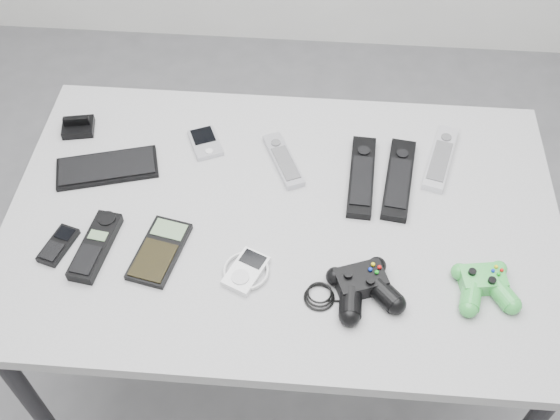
# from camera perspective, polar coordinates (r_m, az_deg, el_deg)

# --- Properties ---
(floor) EXTENTS (3.50, 3.50, 0.00)m
(floor) POSITION_cam_1_polar(r_m,az_deg,el_deg) (2.11, -2.56, -14.76)
(floor) COLOR slate
(floor) RESTS_ON ground
(desk) EXTENTS (1.20, 0.77, 0.81)m
(desk) POSITION_cam_1_polar(r_m,az_deg,el_deg) (1.48, 0.24, -2.14)
(desk) COLOR gray
(desk) RESTS_ON floor
(pda_keyboard) EXTENTS (0.25, 0.16, 0.01)m
(pda_keyboard) POSITION_cam_1_polar(r_m,az_deg,el_deg) (1.56, -14.81, 3.60)
(pda_keyboard) COLOR black
(pda_keyboard) RESTS_ON desk
(dock_bracket) EXTENTS (0.08, 0.08, 0.04)m
(dock_bracket) POSITION_cam_1_polar(r_m,az_deg,el_deg) (1.66, -17.24, 7.16)
(dock_bracket) COLOR black
(dock_bracket) RESTS_ON desk
(pda) EXTENTS (0.10, 0.11, 0.02)m
(pda) POSITION_cam_1_polar(r_m,az_deg,el_deg) (1.57, -6.52, 5.86)
(pda) COLOR #A9A9B1
(pda) RESTS_ON desk
(remote_silver_a) EXTENTS (0.11, 0.17, 0.02)m
(remote_silver_a) POSITION_cam_1_polar(r_m,az_deg,el_deg) (1.52, 0.29, 4.39)
(remote_silver_a) COLOR #A9A9B1
(remote_silver_a) RESTS_ON desk
(remote_black_a) EXTENTS (0.07, 0.24, 0.02)m
(remote_black_a) POSITION_cam_1_polar(r_m,az_deg,el_deg) (1.49, 7.12, 2.98)
(remote_black_a) COLOR black
(remote_black_a) RESTS_ON desk
(remote_black_b) EXTENTS (0.09, 0.24, 0.02)m
(remote_black_b) POSITION_cam_1_polar(r_m,az_deg,el_deg) (1.50, 10.31, 2.71)
(remote_black_b) COLOR black
(remote_black_b) RESTS_ON desk
(remote_silver_b) EXTENTS (0.10, 0.21, 0.02)m
(remote_silver_b) POSITION_cam_1_polar(r_m,az_deg,el_deg) (1.57, 13.82, 4.47)
(remote_silver_b) COLOR silver
(remote_silver_b) RESTS_ON desk
(mobile_phone) EXTENTS (0.07, 0.11, 0.02)m
(mobile_phone) POSITION_cam_1_polar(r_m,az_deg,el_deg) (1.44, -18.75, -2.90)
(mobile_phone) COLOR black
(mobile_phone) RESTS_ON desk
(cordless_handset) EXTENTS (0.08, 0.18, 0.03)m
(cordless_handset) POSITION_cam_1_polar(r_m,az_deg,el_deg) (1.41, -15.78, -3.03)
(cordless_handset) COLOR black
(cordless_handset) RESTS_ON desk
(calculator) EXTENTS (0.12, 0.18, 0.02)m
(calculator) POSITION_cam_1_polar(r_m,az_deg,el_deg) (1.38, -10.45, -3.52)
(calculator) COLOR black
(calculator) RESTS_ON desk
(mp3_player) EXTENTS (0.13, 0.13, 0.02)m
(mp3_player) POSITION_cam_1_polar(r_m,az_deg,el_deg) (1.33, -2.98, -5.30)
(mp3_player) COLOR silver
(mp3_player) RESTS_ON desk
(controller_black) EXTENTS (0.27, 0.22, 0.05)m
(controller_black) POSITION_cam_1_polar(r_m,az_deg,el_deg) (1.30, 7.25, -6.56)
(controller_black) COLOR black
(controller_black) RESTS_ON desk
(controller_green) EXTENTS (0.14, 0.15, 0.04)m
(controller_green) POSITION_cam_1_polar(r_m,az_deg,el_deg) (1.36, 17.35, -6.18)
(controller_green) COLOR #25892C
(controller_green) RESTS_ON desk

